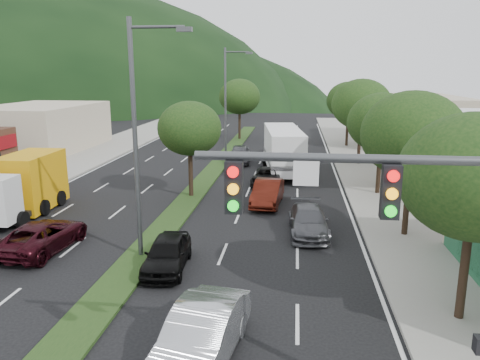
# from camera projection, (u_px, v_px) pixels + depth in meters

# --- Properties ---
(sidewalk_right) EXTENTS (5.00, 90.00, 0.15)m
(sidewalk_right) POSITION_uv_depth(u_px,v_px,m) (373.00, 177.00, 35.44)
(sidewalk_right) COLOR gray
(sidewalk_right) RESTS_ON ground
(sidewalk_left) EXTENTS (6.00, 90.00, 0.15)m
(sidewalk_left) POSITION_uv_depth(u_px,v_px,m) (55.00, 169.00, 38.39)
(sidewalk_left) COLOR gray
(sidewalk_left) RESTS_ON ground
(median) EXTENTS (1.60, 56.00, 0.12)m
(median) POSITION_uv_depth(u_px,v_px,m) (217.00, 166.00, 39.79)
(median) COLOR black
(median) RESTS_ON ground
(traffic_signal) EXTENTS (6.12, 0.40, 7.00)m
(traffic_signal) POSITION_uv_depth(u_px,v_px,m) (419.00, 244.00, 9.14)
(traffic_signal) COLOR #47494C
(traffic_signal) RESTS_ON ground
(bldg_left_far) EXTENTS (9.00, 14.00, 4.60)m
(bldg_left_far) POSITION_uv_depth(u_px,v_px,m) (42.00, 128.00, 47.27)
(bldg_left_far) COLOR beige
(bldg_left_far) RESTS_ON ground
(bldg_right_far) EXTENTS (10.00, 16.00, 5.20)m
(bldg_right_far) POSITION_uv_depth(u_px,v_px,m) (412.00, 120.00, 52.42)
(bldg_right_far) COLOR beige
(bldg_right_far) RESTS_ON ground
(tree_r_a) EXTENTS (4.60, 4.60, 6.63)m
(tree_r_a) POSITION_uv_depth(u_px,v_px,m) (475.00, 177.00, 14.11)
(tree_r_a) COLOR black
(tree_r_a) RESTS_ON sidewalk_right
(tree_r_b) EXTENTS (4.80, 4.80, 6.94)m
(tree_r_b) POSITION_uv_depth(u_px,v_px,m) (413.00, 135.00, 21.80)
(tree_r_b) COLOR black
(tree_r_b) RESTS_ON sidewalk_right
(tree_r_c) EXTENTS (4.40, 4.40, 6.48)m
(tree_r_c) POSITION_uv_depth(u_px,v_px,m) (382.00, 122.00, 29.60)
(tree_r_c) COLOR black
(tree_r_c) RESTS_ON sidewalk_right
(tree_r_d) EXTENTS (5.00, 5.00, 7.17)m
(tree_r_d) POSITION_uv_depth(u_px,v_px,m) (362.00, 104.00, 39.16)
(tree_r_d) COLOR black
(tree_r_d) RESTS_ON sidewalk_right
(tree_r_e) EXTENTS (4.60, 4.60, 6.71)m
(tree_r_e) POSITION_uv_depth(u_px,v_px,m) (349.00, 101.00, 48.90)
(tree_r_e) COLOR black
(tree_r_e) RESTS_ON sidewalk_right
(tree_med_near) EXTENTS (4.00, 4.00, 6.02)m
(tree_med_near) POSITION_uv_depth(u_px,v_px,m) (190.00, 129.00, 29.12)
(tree_med_near) COLOR black
(tree_med_near) RESTS_ON median
(tree_med_far) EXTENTS (4.80, 4.80, 6.94)m
(tree_med_far) POSITION_uv_depth(u_px,v_px,m) (240.00, 97.00, 54.13)
(tree_med_far) COLOR black
(tree_med_far) RESTS_ON median
(streetlight_near) EXTENTS (2.60, 0.25, 10.00)m
(streetlight_near) POSITION_uv_depth(u_px,v_px,m) (139.00, 130.00, 19.17)
(streetlight_near) COLOR #47494C
(streetlight_near) RESTS_ON ground
(streetlight_mid) EXTENTS (2.60, 0.25, 10.00)m
(streetlight_mid) POSITION_uv_depth(u_px,v_px,m) (228.00, 97.00, 43.34)
(streetlight_mid) COLOR #47494C
(streetlight_mid) RESTS_ON ground
(sedan_silver) EXTENTS (2.34, 5.04, 1.60)m
(sedan_silver) POSITION_uv_depth(u_px,v_px,m) (201.00, 336.00, 12.91)
(sedan_silver) COLOR #AFB2B7
(sedan_silver) RESTS_ON ground
(suv_maroon) EXTENTS (2.67, 5.12, 1.38)m
(suv_maroon) POSITION_uv_depth(u_px,v_px,m) (43.00, 236.00, 21.06)
(suv_maroon) COLOR black
(suv_maroon) RESTS_ON ground
(car_queue_a) EXTENTS (1.88, 4.10, 1.36)m
(car_queue_a) POSITION_uv_depth(u_px,v_px,m) (167.00, 253.00, 19.05)
(car_queue_a) COLOR black
(car_queue_a) RESTS_ON ground
(car_queue_b) EXTENTS (2.10, 4.66, 1.32)m
(car_queue_b) POSITION_uv_depth(u_px,v_px,m) (308.00, 221.00, 23.21)
(car_queue_b) COLOR #46464A
(car_queue_b) RESTS_ON ground
(car_queue_c) EXTENTS (1.90, 4.61, 1.49)m
(car_queue_c) POSITION_uv_depth(u_px,v_px,m) (268.00, 193.00, 28.30)
(car_queue_c) COLOR #4E160D
(car_queue_c) RESTS_ON ground
(car_queue_d) EXTENTS (2.25, 4.40, 1.19)m
(car_queue_d) POSITION_uv_depth(u_px,v_px,m) (267.00, 177.00, 33.20)
(car_queue_d) COLOR black
(car_queue_d) RESTS_ON ground
(car_queue_e) EXTENTS (2.11, 4.62, 1.54)m
(car_queue_e) POSITION_uv_depth(u_px,v_px,m) (240.00, 154.00, 41.23)
(car_queue_e) COLOR #4D4E52
(car_queue_e) RESTS_ON ground
(box_truck) EXTENTS (2.81, 6.78, 3.31)m
(box_truck) POSITION_uv_depth(u_px,v_px,m) (25.00, 187.00, 26.32)
(box_truck) COLOR silver
(box_truck) RESTS_ON ground
(motorhome) EXTENTS (3.82, 9.32, 3.48)m
(motorhome) POSITION_uv_depth(u_px,v_px,m) (283.00, 149.00, 37.17)
(motorhome) COLOR white
(motorhome) RESTS_ON ground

